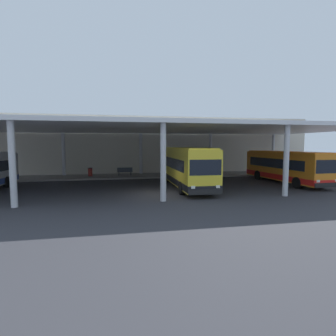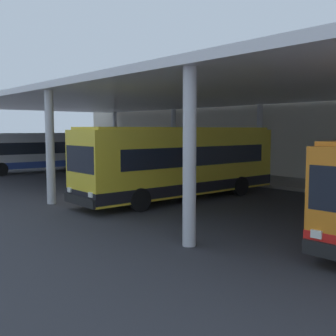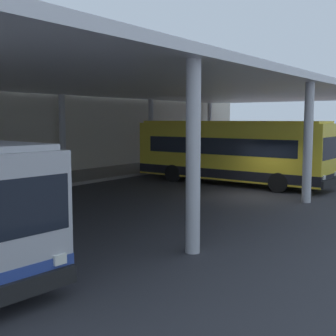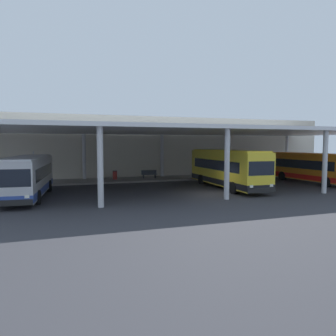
# 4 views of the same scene
# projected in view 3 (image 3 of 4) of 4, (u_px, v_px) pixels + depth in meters

# --- Properties ---
(ground_plane) EXTENTS (200.00, 200.00, 0.00)m
(ground_plane) POSITION_uv_depth(u_px,v_px,m) (254.00, 197.00, 21.23)
(ground_plane) COLOR #333338
(platform_kerb) EXTENTS (42.00, 4.50, 0.18)m
(platform_kerb) POSITION_uv_depth(u_px,v_px,m) (82.00, 176.00, 28.09)
(platform_kerb) COLOR gray
(platform_kerb) RESTS_ON ground
(station_building_facade) EXTENTS (48.00, 1.60, 7.54)m
(station_building_facade) POSITION_uv_depth(u_px,v_px,m) (47.00, 118.00, 29.59)
(station_building_facade) COLOR beige
(station_building_facade) RESTS_ON ground
(canopy_shelter) EXTENTS (40.00, 17.00, 5.55)m
(canopy_shelter) POSITION_uv_depth(u_px,v_px,m) (161.00, 89.00, 23.87)
(canopy_shelter) COLOR silver
(canopy_shelter) RESTS_ON ground
(bus_second_bay) EXTENTS (2.86, 11.37, 3.57)m
(bus_second_bay) POSITION_uv_depth(u_px,v_px,m) (230.00, 152.00, 25.23)
(bus_second_bay) COLOR yellow
(bus_second_bay) RESTS_ON ground
(bus_middle_bay) EXTENTS (3.00, 10.62, 3.17)m
(bus_middle_bay) POSITION_uv_depth(u_px,v_px,m) (287.00, 146.00, 34.06)
(bus_middle_bay) COLOR orange
(bus_middle_bay) RESTS_ON ground
(bench_waiting) EXTENTS (1.80, 0.45, 0.92)m
(bench_waiting) POSITION_uv_depth(u_px,v_px,m) (55.00, 170.00, 26.38)
(bench_waiting) COLOR #383D47
(bench_waiting) RESTS_ON platform_kerb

